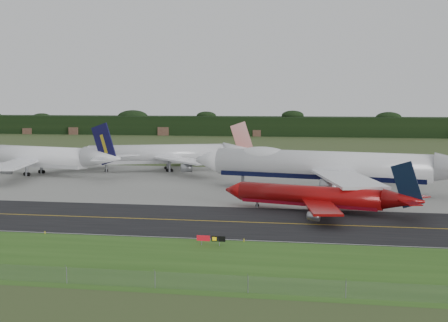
% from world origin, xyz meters
% --- Properties ---
extents(ground, '(600.00, 600.00, 0.00)m').
position_xyz_m(ground, '(0.00, 0.00, 0.00)').
color(ground, '#3B4821').
rests_on(ground, ground).
extents(grass_verge, '(400.00, 30.00, 0.01)m').
position_xyz_m(grass_verge, '(0.00, -35.00, 0.01)').
color(grass_verge, '#2E5719').
rests_on(grass_verge, ground).
extents(taxiway, '(400.00, 32.00, 0.02)m').
position_xyz_m(taxiway, '(0.00, -4.00, 0.01)').
color(taxiway, black).
rests_on(taxiway, ground).
extents(apron, '(400.00, 78.00, 0.01)m').
position_xyz_m(apron, '(0.00, 51.00, 0.01)').
color(apron, gray).
rests_on(apron, ground).
extents(taxiway_centreline, '(400.00, 0.40, 0.00)m').
position_xyz_m(taxiway_centreline, '(0.00, -4.00, 0.03)').
color(taxiway_centreline, gold).
rests_on(taxiway_centreline, taxiway).
extents(taxiway_edge_line, '(400.00, 0.25, 0.00)m').
position_xyz_m(taxiway_edge_line, '(0.00, -19.50, 0.03)').
color(taxiway_edge_line, silver).
rests_on(taxiway_edge_line, taxiway).
extents(perimeter_fence, '(320.00, 0.10, 320.00)m').
position_xyz_m(perimeter_fence, '(0.00, -48.00, 1.10)').
color(perimeter_fence, slate).
rests_on(perimeter_fence, ground).
extents(horizon_treeline, '(700.00, 25.00, 12.00)m').
position_xyz_m(horizon_treeline, '(0.00, 273.76, 5.47)').
color(horizon_treeline, black).
rests_on(horizon_treeline, ground).
extents(jet_ba_747, '(77.99, 63.66, 19.72)m').
position_xyz_m(jet_ba_747, '(16.24, 39.15, 6.71)').
color(jet_ba_747, white).
rests_on(jet_ba_747, ground).
extents(jet_red_737, '(42.98, 34.29, 11.78)m').
position_xyz_m(jet_red_737, '(13.91, 9.29, 3.26)').
color(jet_red_737, maroon).
rests_on(jet_red_737, ground).
extents(jet_navy_gold, '(64.82, 55.38, 16.91)m').
position_xyz_m(jet_navy_gold, '(-76.29, 59.49, 5.56)').
color(jet_navy_gold, white).
rests_on(jet_navy_gold, ground).
extents(jet_star_tail, '(59.90, 48.64, 16.28)m').
position_xyz_m(jet_star_tail, '(-37.20, 76.67, 5.43)').
color(jet_star_tail, silver).
rests_on(jet_star_tail, ground).
extents(taxiway_sign, '(4.82, 0.31, 1.61)m').
position_xyz_m(taxiway_sign, '(-3.31, -24.00, 1.13)').
color(taxiway_sign, slate).
rests_on(taxiway_sign, ground).
extents(edge_marker_left, '(0.16, 0.16, 0.50)m').
position_xyz_m(edge_marker_left, '(-34.24, -20.50, 0.25)').
color(edge_marker_left, yellow).
rests_on(edge_marker_left, ground).
extents(edge_marker_center, '(0.16, 0.16, 0.50)m').
position_xyz_m(edge_marker_center, '(1.72, -20.50, 0.25)').
color(edge_marker_center, yellow).
rests_on(edge_marker_center, ground).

